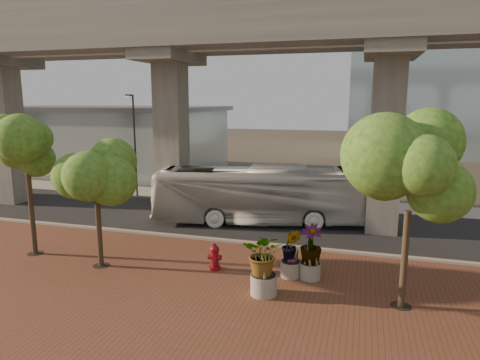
# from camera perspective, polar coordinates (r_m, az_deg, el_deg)

# --- Properties ---
(ground) EXTENTS (160.00, 160.00, 0.00)m
(ground) POSITION_cam_1_polar(r_m,az_deg,el_deg) (22.76, 2.98, -7.08)
(ground) COLOR #3D372C
(ground) RESTS_ON ground
(brick_plaza) EXTENTS (70.00, 13.00, 0.06)m
(brick_plaza) POSITION_cam_1_polar(r_m,az_deg,el_deg) (15.61, -4.02, -15.56)
(brick_plaza) COLOR brown
(brick_plaza) RESTS_ON ground
(asphalt_road) EXTENTS (90.00, 8.00, 0.04)m
(asphalt_road) POSITION_cam_1_polar(r_m,az_deg,el_deg) (24.63, 4.05, -5.67)
(asphalt_road) COLOR black
(asphalt_road) RESTS_ON ground
(curb_strip) EXTENTS (70.00, 0.25, 0.16)m
(curb_strip) POSITION_cam_1_polar(r_m,az_deg,el_deg) (20.90, 1.71, -8.47)
(curb_strip) COLOR #9D9B93
(curb_strip) RESTS_ON ground
(far_sidewalk) EXTENTS (90.00, 3.00, 0.06)m
(far_sidewalk) POSITION_cam_1_polar(r_m,az_deg,el_deg) (29.85, 6.29, -2.78)
(far_sidewalk) COLOR #9D9B93
(far_sidewalk) RESTS_ON ground
(transit_viaduct) EXTENTS (72.00, 5.60, 12.40)m
(transit_viaduct) POSITION_cam_1_polar(r_m,az_deg,el_deg) (23.65, 4.28, 11.49)
(transit_viaduct) COLOR gray
(transit_viaduct) RESTS_ON ground
(station_pavilion) EXTENTS (23.00, 13.00, 6.30)m
(station_pavilion) POSITION_cam_1_polar(r_m,az_deg,el_deg) (44.86, -17.69, 5.39)
(station_pavilion) COLOR #A0B1B7
(station_pavilion) RESTS_ON ground
(transit_bus) EXTENTS (12.01, 4.96, 3.26)m
(transit_bus) POSITION_cam_1_polar(r_m,az_deg,el_deg) (24.14, 2.35, -2.03)
(transit_bus) COLOR silver
(transit_bus) RESTS_ON ground
(fire_hydrant) EXTENTS (0.54, 0.49, 1.09)m
(fire_hydrant) POSITION_cam_1_polar(r_m,az_deg,el_deg) (17.81, -3.39, -10.21)
(fire_hydrant) COLOR maroon
(fire_hydrant) RESTS_ON ground
(planter_front) EXTENTS (2.11, 2.11, 2.32)m
(planter_front) POSITION_cam_1_polar(r_m,az_deg,el_deg) (15.33, 3.21, -10.21)
(planter_front) COLOR #9D978E
(planter_front) RESTS_ON ground
(planter_right) EXTENTS (2.01, 2.01, 2.15)m
(planter_right) POSITION_cam_1_polar(r_m,az_deg,el_deg) (16.87, 9.41, -8.75)
(planter_right) COLOR #9B988C
(planter_right) RESTS_ON ground
(planter_left) EXTENTS (1.77, 1.77, 1.94)m
(planter_left) POSITION_cam_1_polar(r_m,az_deg,el_deg) (16.99, 6.83, -8.96)
(planter_left) COLOR gray
(planter_left) RESTS_ON ground
(street_tree_far_west) EXTENTS (3.49, 3.49, 6.45)m
(street_tree_far_west) POSITION_cam_1_polar(r_m,az_deg,el_deg) (20.74, -26.67, 3.90)
(street_tree_far_west) COLOR #443726
(street_tree_far_west) RESTS_ON ground
(street_tree_near_west) EXTENTS (3.13, 3.13, 5.40)m
(street_tree_near_west) POSITION_cam_1_polar(r_m,az_deg,el_deg) (18.20, -18.71, 0.87)
(street_tree_near_west) COLOR #443726
(street_tree_near_west) RESTS_ON ground
(street_tree_near_east) EXTENTS (4.14, 4.14, 6.43)m
(street_tree_near_east) POSITION_cam_1_polar(r_m,az_deg,el_deg) (14.65, 21.81, 0.73)
(street_tree_near_east) COLOR #443726
(street_tree_near_east) RESTS_ON ground
(streetlamp_west) EXTENTS (0.36, 1.05, 7.26)m
(streetlamp_west) POSITION_cam_1_polar(r_m,az_deg,el_deg) (31.33, -13.96, 5.42)
(streetlamp_west) COLOR #29292E
(streetlamp_west) RESTS_ON ground
(streetlamp_east) EXTENTS (0.38, 1.12, 7.76)m
(streetlamp_east) POSITION_cam_1_polar(r_m,az_deg,el_deg) (26.94, 19.70, 4.93)
(streetlamp_east) COLOR #2F2F35
(streetlamp_east) RESTS_ON ground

